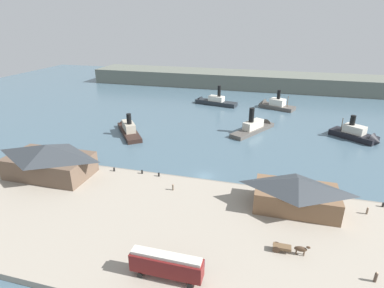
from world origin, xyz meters
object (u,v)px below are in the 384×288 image
(pedestrian_near_east_shed, at_px, (204,263))
(mooring_post_center_east, at_px, (383,205))
(ferry_shed_customs_shed, at_px, (49,160))
(pedestrian_at_waters_edge, at_px, (367,211))
(mooring_post_east, at_px, (159,175))
(ferry_moored_west, at_px, (128,128))
(ferry_departing_north, at_px, (358,135))
(horse_cart, at_px, (289,248))
(pedestrian_walking_east, at_px, (376,277))
(mooring_post_west, at_px, (114,169))
(street_tram, at_px, (166,264))
(ferry_outer_harbor, at_px, (273,105))
(pedestrian_by_tram, at_px, (173,187))
(ferry_shed_east_terminal, at_px, (296,193))
(ferry_approaching_west, at_px, (212,101))
(mooring_post_center_west, at_px, (142,172))
(ferry_moored_east, at_px, (257,126))

(pedestrian_near_east_shed, bearing_deg, mooring_post_center_east, 39.04)
(ferry_shed_customs_shed, distance_m, pedestrian_at_waters_edge, 69.99)
(mooring_post_east, distance_m, ferry_moored_west, 37.07)
(ferry_departing_north, bearing_deg, horse_cart, -110.16)
(pedestrian_at_waters_edge, relative_size, pedestrian_near_east_shed, 0.98)
(pedestrian_walking_east, bearing_deg, mooring_post_west, 158.15)
(street_tram, relative_size, mooring_post_west, 11.99)
(ferry_shed_customs_shed, bearing_deg, ferry_outer_harbor, 58.06)
(mooring_post_west, relative_size, mooring_post_center_east, 1.00)
(mooring_post_center_east, distance_m, ferry_outer_harbor, 77.87)
(street_tram, height_order, pedestrian_by_tram, street_tram)
(pedestrian_by_tram, height_order, ferry_moored_west, ferry_moored_west)
(ferry_shed_east_terminal, bearing_deg, ferry_moored_west, 147.18)
(mooring_post_center_east, relative_size, ferry_departing_north, 0.06)
(pedestrian_walking_east, height_order, ferry_departing_north, ferry_departing_north)
(horse_cart, xyz_separation_m, pedestrian_near_east_shed, (-12.65, -6.63, -0.22))
(street_tram, xyz_separation_m, ferry_outer_harbor, (12.32, 102.96, -2.19))
(ferry_moored_west, bearing_deg, ferry_departing_north, 9.82)
(horse_cart, bearing_deg, ferry_shed_east_terminal, 84.58)
(mooring_post_west, bearing_deg, ferry_approaching_west, 82.59)
(mooring_post_center_west, height_order, ferry_outer_harbor, ferry_outer_harbor)
(ferry_shed_east_terminal, bearing_deg, ferry_moored_east, 103.02)
(ferry_shed_customs_shed, bearing_deg, pedestrian_by_tram, 1.91)
(pedestrian_by_tram, xyz_separation_m, mooring_post_east, (-5.33, 5.21, -0.25))
(mooring_post_east, bearing_deg, ferry_approaching_west, 91.67)
(horse_cart, relative_size, mooring_post_center_east, 6.39)
(ferry_shed_customs_shed, height_order, ferry_outer_harbor, ferry_shed_customs_shed)
(horse_cart, height_order, mooring_post_center_west, horse_cart)
(ferry_approaching_west, bearing_deg, mooring_post_west, -97.41)
(mooring_post_west, height_order, ferry_departing_north, ferry_departing_north)
(ferry_shed_customs_shed, relative_size, mooring_post_center_east, 22.01)
(mooring_post_west, xyz_separation_m, ferry_outer_harbor, (36.32, 74.41, -0.17))
(pedestrian_by_tram, bearing_deg, pedestrian_at_waters_edge, 2.08)
(street_tram, distance_m, pedestrian_walking_east, 30.19)
(pedestrian_by_tram, distance_m, mooring_post_east, 7.46)
(horse_cart, xyz_separation_m, pedestrian_by_tram, (-24.40, 13.64, -0.23))
(horse_cart, relative_size, pedestrian_at_waters_edge, 3.76)
(ferry_shed_customs_shed, distance_m, ferry_outer_harbor, 94.61)
(ferry_shed_customs_shed, bearing_deg, ferry_moored_east, 47.22)
(pedestrian_by_tram, distance_m, ferry_departing_north, 66.75)
(ferry_shed_east_terminal, bearing_deg, ferry_shed_customs_shed, -179.00)
(pedestrian_near_east_shed, bearing_deg, pedestrian_by_tram, 120.09)
(street_tram, xyz_separation_m, ferry_departing_north, (39.85, 71.29, -2.11))
(horse_cart, xyz_separation_m, pedestrian_walking_east, (11.89, -2.93, -0.12))
(mooring_post_west, bearing_deg, pedestrian_near_east_shed, -41.10)
(mooring_post_center_west, relative_size, ferry_moored_east, 0.04)
(ferry_moored_east, height_order, ferry_approaching_west, ferry_approaching_west)
(pedestrian_walking_east, bearing_deg, mooring_post_east, 152.37)
(mooring_post_center_west, distance_m, ferry_departing_north, 70.57)
(pedestrian_near_east_shed, bearing_deg, mooring_post_east, 123.83)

